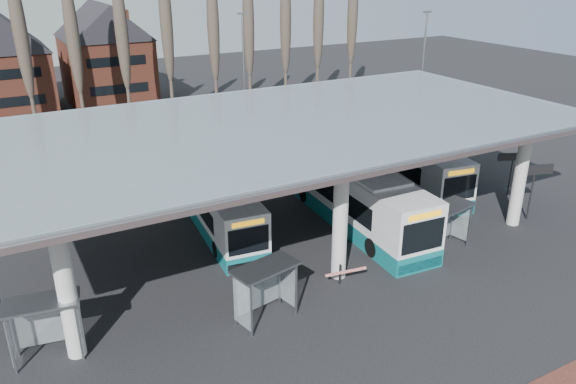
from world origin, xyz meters
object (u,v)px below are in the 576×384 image
bus_1 (216,203)px  shelter_2 (446,217)px  bus_2 (352,194)px  shelter_0 (44,315)px  shelter_1 (264,280)px  bus_3 (405,161)px

bus_1 → shelter_2: bearing=-35.9°
bus_2 → shelter_2: bearing=-62.6°
bus_1 → bus_2: bearing=-18.0°
bus_2 → shelter_0: (-17.00, -4.41, 0.16)m
shelter_0 → shelter_1: 8.45m
shelter_0 → shelter_2: 19.26m
bus_1 → shelter_0: size_ratio=3.83×
shelter_0 → bus_1: bearing=46.4°
bus_3 → shelter_1: bus_3 is taller
shelter_2 → bus_2: bearing=102.1°
shelter_0 → shelter_2: size_ratio=0.99×
bus_1 → shelter_1: bus_1 is taller
bus_1 → shelter_2: 12.49m
bus_3 → shelter_1: bearing=-139.4°
shelter_0 → bus_2: bearing=23.7°
bus_3 → shelter_0: bus_3 is taller
shelter_0 → shelter_2: (19.24, -0.77, 0.00)m
bus_3 → shelter_0: bearing=-153.0°
shelter_2 → shelter_0: bearing=166.4°
bus_3 → shelter_2: 9.63m
bus_1 → shelter_0: bus_1 is taller
bus_2 → bus_1: bearing=160.1°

